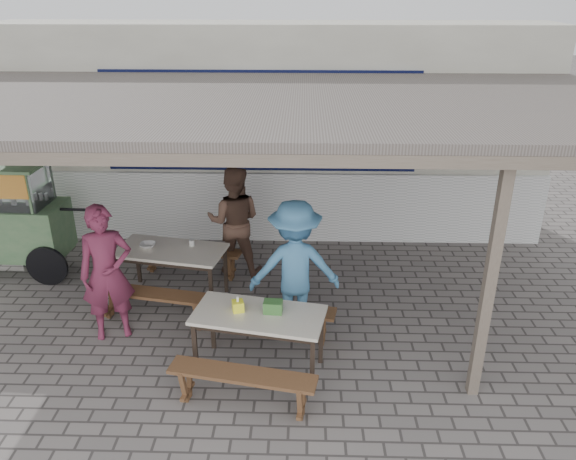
% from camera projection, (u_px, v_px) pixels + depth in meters
% --- Properties ---
extents(ground, '(60.00, 60.00, 0.00)m').
position_uv_depth(ground, '(262.00, 340.00, 6.99)').
color(ground, slate).
rests_on(ground, ground).
extents(back_wall, '(9.00, 1.28, 3.50)m').
position_uv_depth(back_wall, '(275.00, 133.00, 9.56)').
color(back_wall, silver).
rests_on(back_wall, ground).
extents(warung_roof, '(9.00, 4.21, 2.81)m').
position_uv_depth(warung_roof, '(264.00, 107.00, 6.71)').
color(warung_roof, '#625A54').
rests_on(warung_roof, ground).
extents(table_left, '(1.58, 0.98, 0.75)m').
position_uv_depth(table_left, '(171.00, 254.00, 7.67)').
color(table_left, beige).
rests_on(table_left, ground).
extents(bench_left_street, '(1.59, 0.57, 0.45)m').
position_uv_depth(bench_left_street, '(152.00, 300.00, 7.21)').
color(bench_left_street, brown).
rests_on(bench_left_street, ground).
extents(bench_left_wall, '(1.59, 0.57, 0.45)m').
position_uv_depth(bench_left_wall, '(190.00, 255.00, 8.39)').
color(bench_left_wall, brown).
rests_on(bench_left_wall, ground).
extents(table_right, '(1.54, 0.95, 0.75)m').
position_uv_depth(table_right, '(259.00, 320.00, 6.19)').
color(table_right, beige).
rests_on(table_right, ground).
extents(bench_right_street, '(1.56, 0.57, 0.45)m').
position_uv_depth(bench_right_street, '(242.00, 382.00, 5.74)').
color(bench_right_street, brown).
rests_on(bench_right_street, ground).
extents(bench_right_wall, '(1.56, 0.57, 0.45)m').
position_uv_depth(bench_right_wall, '(273.00, 314.00, 6.91)').
color(bench_right_wall, brown).
rests_on(bench_right_wall, ground).
extents(vendor_cart, '(2.17, 0.88, 1.71)m').
position_uv_depth(vendor_cart, '(12.00, 215.00, 8.29)').
color(vendor_cart, '#67885A').
rests_on(vendor_cart, ground).
extents(patron_street_side, '(0.74, 0.60, 1.73)m').
position_uv_depth(patron_street_side, '(107.00, 273.00, 6.76)').
color(patron_street_side, maroon).
rests_on(patron_street_side, ground).
extents(patron_wall_side, '(0.84, 0.67, 1.68)m').
position_uv_depth(patron_wall_side, '(234.00, 221.00, 8.30)').
color(patron_wall_side, brown).
rests_on(patron_wall_side, ground).
extents(patron_right_table, '(1.18, 0.75, 1.74)m').
position_uv_depth(patron_right_table, '(295.00, 268.00, 6.88)').
color(patron_right_table, teal).
rests_on(patron_right_table, ground).
extents(tissue_box, '(0.15, 0.15, 0.12)m').
position_uv_depth(tissue_box, '(238.00, 306.00, 6.18)').
color(tissue_box, '#F7F629').
rests_on(tissue_box, table_right).
extents(donation_box, '(0.22, 0.15, 0.14)m').
position_uv_depth(donation_box, '(273.00, 307.00, 6.16)').
color(donation_box, '#3B6F31').
rests_on(donation_box, table_right).
extents(condiment_jar, '(0.07, 0.07, 0.08)m').
position_uv_depth(condiment_jar, '(192.00, 243.00, 7.73)').
color(condiment_jar, silver).
rests_on(condiment_jar, table_left).
extents(condiment_bowl, '(0.22, 0.22, 0.05)m').
position_uv_depth(condiment_bowl, '(148.00, 245.00, 7.69)').
color(condiment_bowl, white).
rests_on(condiment_bowl, table_left).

